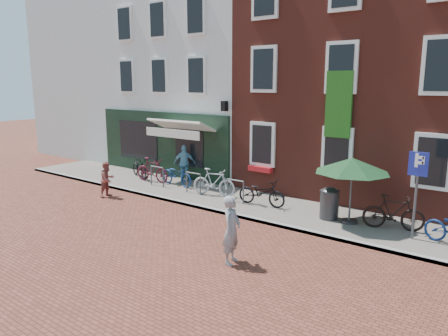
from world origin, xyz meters
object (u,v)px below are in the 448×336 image
Objects in this scene: woman at (232,230)px; bicycle_3 at (214,182)px; bicycle_0 at (140,167)px; parking_sign at (417,180)px; litter_bin at (329,202)px; bicycle_2 at (177,174)px; cafe_person at (185,163)px; parasol at (352,163)px; boy at (107,179)px; bicycle_5 at (394,212)px; bicycle_1 at (152,170)px; bicycle_4 at (262,192)px.

woman is 0.98× the size of bicycle_3.
parking_sign is at bearing -70.40° from bicycle_0.
bicycle_2 is at bearing 177.41° from litter_bin.
cafe_person is 2.79m from bicycle_3.
bicycle_2 is (-7.53, 0.30, -1.41)m from parasol.
parasol is 1.66× the size of boy.
parasol is at bearing 133.72° from cafe_person.
parking_sign reaches higher than woman.
cafe_person is (-7.18, 1.11, 0.24)m from litter_bin.
bicycle_3 is at bearing -72.29° from bicycle_0.
bicycle_0 is 1.00× the size of bicycle_2.
cafe_person reaches higher than boy.
bicycle_5 is (1.90, 0.17, -0.03)m from litter_bin.
parking_sign is 11.91m from bicycle_0.
cafe_person is at bearing 172.04° from parasol.
bicycle_3 is (2.53, -1.13, -0.27)m from cafe_person.
bicycle_5 is (1.25, 0.16, -1.36)m from parasol.
parking_sign is at bearing -141.54° from bicycle_5.
bicycle_3 is (4.63, -0.42, 0.05)m from bicycle_0.
bicycle_3 is at bearing 29.47° from woman.
litter_bin is 0.62× the size of bicycle_1.
parking_sign is 9.87m from cafe_person.
cafe_person is at bearing 171.92° from parking_sign.
bicycle_0 is (-2.10, -0.71, -0.32)m from cafe_person.
bicycle_2 is 8.78m from bicycle_5.
parasol is 1.31× the size of bicycle_3.
woman is (-3.13, -4.12, -0.92)m from parking_sign.
litter_bin is at bearing 77.84° from bicycle_5.
woman is 0.98× the size of bicycle_5.
woman is at bearing -161.20° from bicycle_4.
woman is at bearing -112.56° from boy.
cafe_person is 0.89× the size of bicycle_4.
bicycle_4 is at bearing -178.64° from parasol.
bicycle_1 is at bearing 45.81° from woman.
cafe_person is at bearing 171.20° from litter_bin.
cafe_person is (-7.83, 1.09, -1.09)m from parasol.
bicycle_2 is (-9.44, 0.58, -1.19)m from parking_sign.
bicycle_5 is (9.08, -0.94, -0.27)m from cafe_person.
boy is 10.23m from bicycle_5.
bicycle_2 is (0.30, -0.80, -0.32)m from cafe_person.
boy is 0.77× the size of bicycle_4.
bicycle_4 is (-5.03, 0.21, -1.19)m from parking_sign.
bicycle_0 is 1.13m from bicycle_1.
bicycle_1 is 10.08m from bicycle_5.
bicycle_5 is at bearing 145.77° from parking_sign.
cafe_person is 4.85m from bicycle_4.
cafe_person is 0.91× the size of bicycle_3.
bicycle_0 is 2.39m from bicycle_2.
woman reaches higher than bicycle_2.
boy is 4.09m from bicycle_3.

